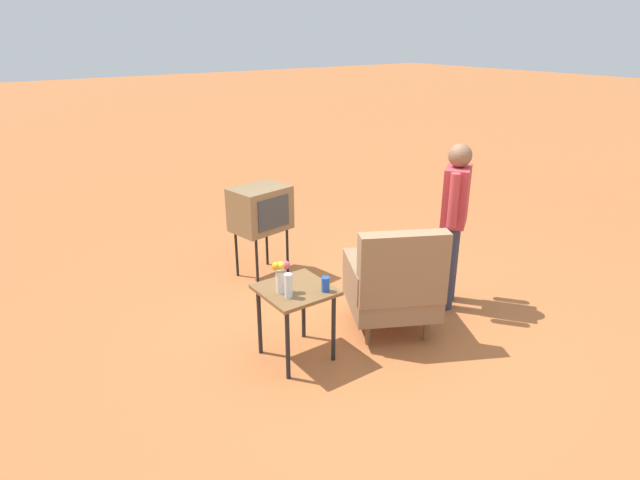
% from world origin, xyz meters
% --- Properties ---
extents(ground_plane, '(60.00, 60.00, 0.00)m').
position_xyz_m(ground_plane, '(0.00, 0.00, 0.00)').
color(ground_plane, '#AD6033').
extents(armchair, '(1.03, 1.04, 1.06)m').
position_xyz_m(armchair, '(-0.01, 0.11, 0.50)').
color(armchair, brown).
rests_on(armchair, ground).
extents(side_table, '(0.56, 0.56, 0.65)m').
position_xyz_m(side_table, '(0.92, -0.07, 0.55)').
color(side_table, black).
rests_on(side_table, ground).
extents(tv_on_stand, '(0.67, 0.54, 1.03)m').
position_xyz_m(tv_on_stand, '(0.34, -1.67, 0.78)').
color(tv_on_stand, black).
rests_on(tv_on_stand, ground).
extents(person_standing, '(0.48, 0.39, 1.64)m').
position_xyz_m(person_standing, '(-0.84, 0.01, 0.94)').
color(person_standing, '#2D3347').
rests_on(person_standing, ground).
extents(bottle_short_clear, '(0.06, 0.06, 0.20)m').
position_xyz_m(bottle_short_clear, '(1.05, 0.03, 0.75)').
color(bottle_short_clear, silver).
rests_on(bottle_short_clear, side_table).
extents(soda_can_blue, '(0.07, 0.07, 0.12)m').
position_xyz_m(soda_can_blue, '(0.75, 0.11, 0.71)').
color(soda_can_blue, blue).
rests_on(soda_can_blue, side_table).
extents(flower_vase, '(0.14, 0.09, 0.27)m').
position_xyz_m(flower_vase, '(1.05, -0.08, 0.80)').
color(flower_vase, silver).
rests_on(flower_vase, side_table).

